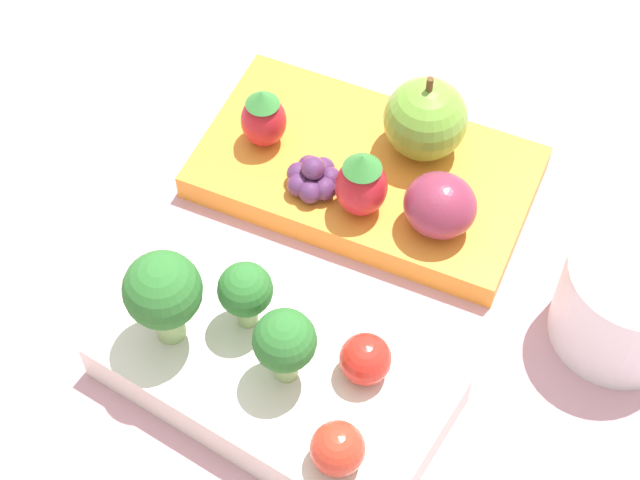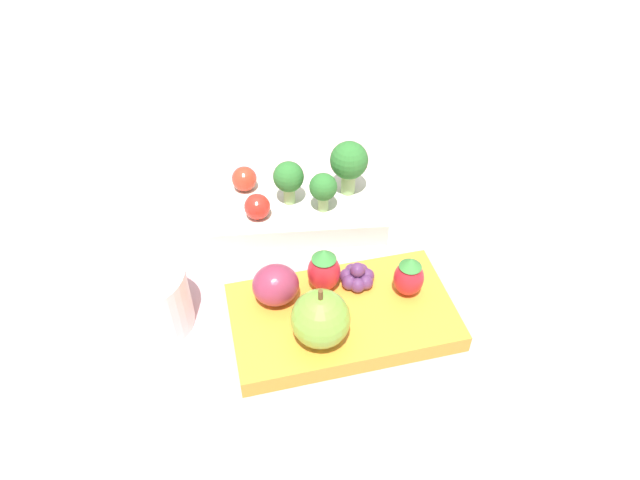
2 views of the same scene
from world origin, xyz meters
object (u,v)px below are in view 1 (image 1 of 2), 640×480
at_px(strawberry_1, 367,185).
at_px(apple, 426,119).
at_px(cherry_tomato_1, 338,449).
at_px(grape_cluster, 313,178).
at_px(strawberry_0, 263,118).
at_px(bento_box_savoury, 268,374).
at_px(plum, 440,205).
at_px(broccoli_floret_1, 245,291).
at_px(broccoli_floret_2, 163,293).
at_px(drinking_cup, 628,301).
at_px(bento_box_fruit, 366,172).
at_px(broccoli_floret_0, 285,342).
at_px(cherry_tomato_0, 365,359).

bearing_deg(strawberry_1, apple, -103.69).
bearing_deg(cherry_tomato_1, grape_cluster, -62.46).
bearing_deg(strawberry_1, strawberry_0, -17.68).
bearing_deg(bento_box_savoury, grape_cluster, -77.48).
bearing_deg(strawberry_1, plum, -172.58).
bearing_deg(broccoli_floret_1, bento_box_savoury, 136.13).
distance_m(apple, strawberry_0, 0.10).
height_order(broccoli_floret_2, cherry_tomato_1, broccoli_floret_2).
distance_m(cherry_tomato_1, drinking_cup, 0.18).
height_order(bento_box_fruit, broccoli_floret_2, broccoli_floret_2).
relative_size(bento_box_savoury, strawberry_0, 4.62).
xyz_separation_m(strawberry_0, strawberry_1, (-0.08, 0.02, 0.00)).
distance_m(cherry_tomato_1, plum, 0.16).
xyz_separation_m(broccoli_floret_2, cherry_tomato_1, (-0.11, 0.03, -0.03)).
bearing_deg(strawberry_1, drinking_cup, 176.35).
xyz_separation_m(apple, strawberry_0, (0.09, 0.03, -0.00)).
bearing_deg(plum, broccoli_floret_2, 51.26).
bearing_deg(plum, bento_box_fruit, -25.82).
relative_size(broccoli_floret_0, cherry_tomato_0, 1.83).
distance_m(cherry_tomato_0, drinking_cup, 0.15).
bearing_deg(cherry_tomato_0, broccoli_floret_0, 24.41).
height_order(cherry_tomato_0, grape_cluster, cherry_tomato_0).
relative_size(apple, strawberry_1, 1.27).
relative_size(bento_box_savoury, grape_cluster, 5.92).
xyz_separation_m(broccoli_floret_2, grape_cluster, (-0.03, -0.13, -0.04)).
bearing_deg(broccoli_floret_1, grape_cluster, -85.92).
distance_m(bento_box_savoury, plum, 0.14).
relative_size(broccoli_floret_1, strawberry_0, 1.05).
height_order(apple, grape_cluster, apple).
xyz_separation_m(strawberry_1, plum, (-0.04, -0.01, -0.00)).
bearing_deg(broccoli_floret_0, strawberry_1, -87.67).
distance_m(bento_box_savoury, broccoli_floret_2, 0.08).
bearing_deg(broccoli_floret_2, plum, -128.74).
bearing_deg(plum, bento_box_savoury, 68.13).
relative_size(bento_box_savoury, broccoli_floret_1, 4.41).
distance_m(broccoli_floret_2, drinking_cup, 0.25).
bearing_deg(broccoli_floret_1, strawberry_0, -68.35).
bearing_deg(plum, broccoli_floret_0, 73.38).
height_order(apple, strawberry_1, apple).
relative_size(cherry_tomato_1, plum, 0.65).
bearing_deg(apple, strawberry_1, 76.31).
bearing_deg(bento_box_savoury, broccoli_floret_2, 4.68).
bearing_deg(bento_box_fruit, grape_cluster, 53.37).
height_order(bento_box_savoury, broccoli_floret_2, broccoli_floret_2).
height_order(bento_box_fruit, strawberry_1, strawberry_1).
distance_m(broccoli_floret_1, cherry_tomato_1, 0.09).
distance_m(bento_box_fruit, grape_cluster, 0.04).
bearing_deg(strawberry_0, broccoli_floret_0, 119.23).
bearing_deg(cherry_tomato_1, strawberry_0, -55.25).
bearing_deg(apple, plum, 118.70).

